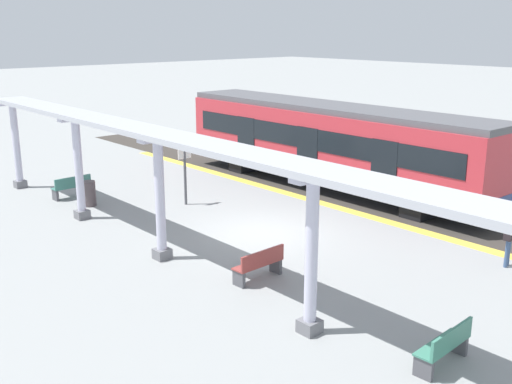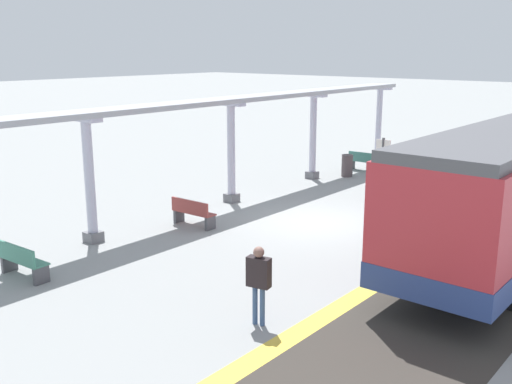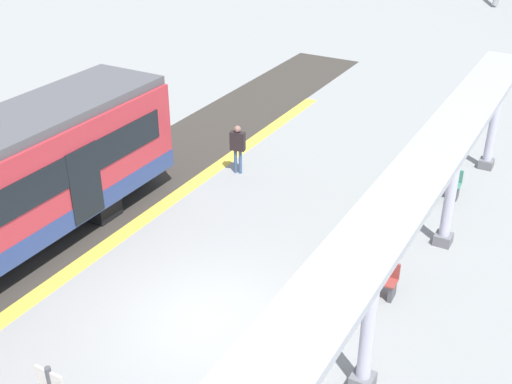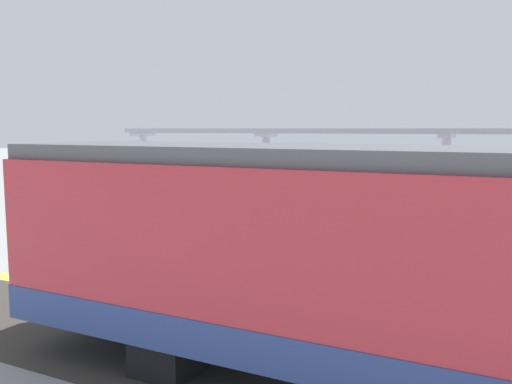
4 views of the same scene
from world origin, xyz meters
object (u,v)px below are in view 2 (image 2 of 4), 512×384
object	(u,v)px
canopy_pillar_fourth	(90,180)
passenger_waiting_near_edge	(259,276)
trash_bin	(347,166)
bench_mid_platform	(365,161)
platform_info_sign	(382,161)
bench_far_end	(192,212)
canopy_pillar_third	(231,152)
canopy_pillar_nearest	(379,123)
bench_near_end	(21,261)
canopy_pillar_second	(313,136)

from	to	relation	value
canopy_pillar_fourth	passenger_waiting_near_edge	xyz separation A→B (m)	(-6.92, 0.98, -0.79)
canopy_pillar_fourth	trash_bin	size ratio (longest dim) A/B	3.76
bench_mid_platform	platform_info_sign	world-z (taller)	platform_info_sign
canopy_pillar_fourth	bench_far_end	distance (m)	3.36
bench_mid_platform	bench_far_end	size ratio (longest dim) A/B	1.00
canopy_pillar_third	passenger_waiting_near_edge	world-z (taller)	canopy_pillar_third
bench_far_end	canopy_pillar_fourth	bearing A→B (deg)	69.23
canopy_pillar_nearest	canopy_pillar_fourth	xyz separation A→B (m)	(0.00, 16.71, 0.00)
canopy_pillar_third	passenger_waiting_near_edge	distance (m)	9.78
canopy_pillar_fourth	bench_near_end	size ratio (longest dim) A/B	2.34
canopy_pillar_nearest	canopy_pillar_third	size ratio (longest dim) A/B	1.00
canopy_pillar_third	passenger_waiting_near_edge	xyz separation A→B (m)	(-6.92, 6.87, -0.79)
bench_near_end	bench_far_end	bearing A→B (deg)	-91.00
canopy_pillar_third	bench_near_end	distance (m)	8.77
canopy_pillar_fourth	platform_info_sign	xyz separation A→B (m)	(-3.75, -10.06, -0.48)
canopy_pillar_second	platform_info_sign	size ratio (longest dim) A/B	1.62
canopy_pillar_third	bench_mid_platform	size ratio (longest dim) A/B	2.36
canopy_pillar_nearest	trash_bin	xyz separation A→B (m)	(-0.93, 4.42, -1.34)
canopy_pillar_nearest	bench_far_end	size ratio (longest dim) A/B	2.36
bench_mid_platform	bench_far_end	xyz separation A→B (m)	(-0.15, 10.91, 0.00)
canopy_pillar_fourth	bench_near_end	world-z (taller)	canopy_pillar_fourth
canopy_pillar_fourth	bench_mid_platform	xyz separation A→B (m)	(-0.94, -13.78, -1.37)
trash_bin	passenger_waiting_near_edge	xyz separation A→B (m)	(-5.98, 13.27, 0.55)
bench_mid_platform	canopy_pillar_nearest	bearing A→B (deg)	-72.11
bench_mid_platform	bench_far_end	world-z (taller)	same
bench_near_end	bench_far_end	world-z (taller)	same
canopy_pillar_nearest	canopy_pillar_fourth	distance (m)	16.71
bench_mid_platform	passenger_waiting_near_edge	xyz separation A→B (m)	(-5.97, 14.76, 0.58)
canopy_pillar_third	passenger_waiting_near_edge	bearing A→B (deg)	135.20
bench_far_end	bench_near_end	bearing A→B (deg)	89.00
canopy_pillar_third	trash_bin	world-z (taller)	canopy_pillar_third
canopy_pillar_second	trash_bin	bearing A→B (deg)	-125.94
bench_mid_platform	trash_bin	distance (m)	1.50
trash_bin	canopy_pillar_nearest	bearing A→B (deg)	-78.07
bench_mid_platform	passenger_waiting_near_edge	bearing A→B (deg)	112.03
canopy_pillar_third	platform_info_sign	distance (m)	5.63
canopy_pillar_fourth	bench_far_end	size ratio (longest dim) A/B	2.36
canopy_pillar_second	passenger_waiting_near_edge	xyz separation A→B (m)	(-6.92, 11.98, -0.79)
canopy_pillar_fourth	bench_far_end	xyz separation A→B (m)	(-1.09, -2.87, -1.37)
canopy_pillar_third	canopy_pillar_nearest	bearing A→B (deg)	-90.00
canopy_pillar_second	canopy_pillar_third	world-z (taller)	same
platform_info_sign	passenger_waiting_near_edge	xyz separation A→B (m)	(-3.17, 11.04, -0.30)
canopy_pillar_third	bench_near_end	xyz separation A→B (m)	(-0.99, 8.61, -1.37)
canopy_pillar_third	trash_bin	xyz separation A→B (m)	(-0.93, -6.40, -1.34)
bench_far_end	platform_info_sign	size ratio (longest dim) A/B	0.69
canopy_pillar_second	passenger_waiting_near_edge	distance (m)	13.85
bench_mid_platform	bench_far_end	distance (m)	10.91
canopy_pillar_second	bench_mid_platform	xyz separation A→B (m)	(-0.94, -2.78, -1.37)
canopy_pillar_nearest	passenger_waiting_near_edge	size ratio (longest dim) A/B	2.18
canopy_pillar_third	bench_far_end	xyz separation A→B (m)	(-1.09, 3.02, -1.37)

